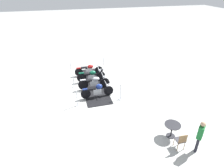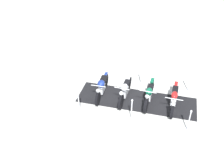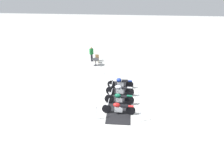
% 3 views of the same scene
% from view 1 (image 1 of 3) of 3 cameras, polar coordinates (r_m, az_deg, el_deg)
% --- Properties ---
extents(ground_plane, '(80.00, 80.00, 0.00)m').
position_cam_1_polar(ground_plane, '(14.36, -5.67, -0.23)').
color(ground_plane, silver).
extents(display_platform, '(1.69, 5.65, 0.04)m').
position_cam_1_polar(display_platform, '(14.36, -5.68, -0.17)').
color(display_platform, black).
rests_on(display_platform, ground_plane).
extents(motorcycle_navy, '(2.19, 0.68, 0.95)m').
position_cam_1_polar(motorcycle_navy, '(12.65, -4.27, -1.80)').
color(motorcycle_navy, black).
rests_on(motorcycle_navy, display_platform).
extents(motorcycle_chrome, '(2.24, 0.70, 1.03)m').
position_cam_1_polar(motorcycle_chrome, '(13.63, -5.21, 0.52)').
color(motorcycle_chrome, black).
rests_on(motorcycle_chrome, display_platform).
extents(motorcycle_forest, '(2.16, 0.76, 1.03)m').
position_cam_1_polar(motorcycle_forest, '(14.64, -6.06, 2.51)').
color(motorcycle_forest, black).
rests_on(motorcycle_forest, display_platform).
extents(motorcycle_maroon, '(2.27, 0.76, 0.94)m').
position_cam_1_polar(motorcycle_maroon, '(15.67, -6.77, 4.25)').
color(motorcycle_maroon, black).
rests_on(motorcycle_maroon, display_platform).
extents(stanchion_left_front, '(0.32, 0.32, 1.08)m').
position_cam_1_polar(stanchion_left_front, '(12.02, -10.29, -4.95)').
color(stanchion_left_front, silver).
rests_on(stanchion_left_front, ground_plane).
extents(stanchion_right_rear, '(0.29, 0.29, 1.08)m').
position_cam_1_polar(stanchion_right_rear, '(16.54, -2.44, 5.45)').
color(stanchion_right_rear, silver).
rests_on(stanchion_right_rear, ground_plane).
extents(stanchion_left_rear, '(0.31, 0.31, 1.01)m').
position_cam_1_polar(stanchion_left_rear, '(16.23, -12.10, 4.16)').
color(stanchion_left_rear, silver).
rests_on(stanchion_left_rear, ground_plane).
extents(stanchion_left_mid, '(0.29, 0.29, 1.06)m').
position_cam_1_polar(stanchion_left_mid, '(14.06, -11.34, 0.40)').
color(stanchion_left_mid, silver).
rests_on(stanchion_left_mid, ground_plane).
extents(stanchion_right_front, '(0.34, 0.34, 1.11)m').
position_cam_1_polar(stanchion_right_front, '(12.46, 2.55, -3.18)').
color(stanchion_right_front, silver).
rests_on(stanchion_right_front, ground_plane).
extents(stanchion_right_mid, '(0.34, 0.34, 1.15)m').
position_cam_1_polar(stanchion_right_mid, '(14.44, -0.29, 1.75)').
color(stanchion_right_mid, silver).
rests_on(stanchion_right_mid, ground_plane).
extents(cafe_table, '(0.79, 0.79, 0.75)m').
position_cam_1_polar(cafe_table, '(10.07, 17.42, -12.17)').
color(cafe_table, '#2D2D33').
rests_on(cafe_table, ground_plane).
extents(cafe_chair_near_table, '(0.41, 0.41, 0.90)m').
position_cam_1_polar(cafe_chair_near_table, '(9.60, 19.76, -15.38)').
color(cafe_chair_near_table, olive).
rests_on(cafe_chair_near_table, ground_plane).
extents(bystander_person, '(0.45, 0.43, 1.69)m').
position_cam_1_polar(bystander_person, '(9.45, 24.68, -13.38)').
color(bystander_person, '#23232D').
rests_on(bystander_person, ground_plane).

